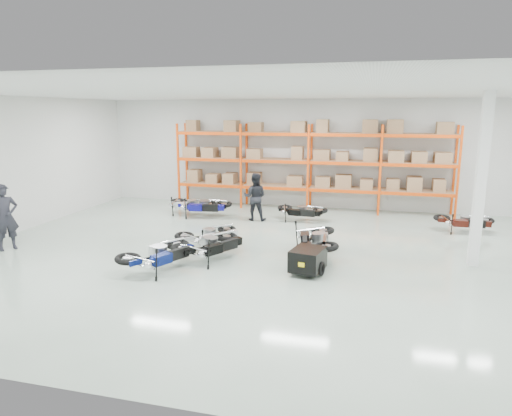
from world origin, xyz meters
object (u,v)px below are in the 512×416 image
(moto_black_far_left, at_px, (211,240))
(person_left, at_px, (5,217))
(moto_touring_right, at_px, (316,234))
(moto_back_d, at_px, (465,218))
(moto_back_a, at_px, (203,202))
(moto_blue_centre, at_px, (160,249))
(moto_silver_left, at_px, (209,231))
(moto_back_b, at_px, (190,201))
(person_back, at_px, (255,197))
(moto_back_c, at_px, (301,208))
(trailer, at_px, (308,260))

(moto_black_far_left, bearing_deg, person_left, 34.78)
(moto_touring_right, height_order, person_left, person_left)
(moto_touring_right, xyz_separation_m, moto_back_d, (4.53, 3.71, -0.10))
(moto_black_far_left, distance_m, moto_back_a, 5.35)
(moto_back_a, height_order, person_left, person_left)
(moto_blue_centre, bearing_deg, person_left, 18.48)
(moto_silver_left, relative_size, moto_back_b, 0.96)
(moto_silver_left, distance_m, moto_touring_right, 3.14)
(moto_touring_right, distance_m, person_back, 4.60)
(moto_back_c, bearing_deg, trailer, -163.05)
(moto_touring_right, height_order, trailer, moto_touring_right)
(moto_black_far_left, distance_m, moto_back_d, 8.73)
(moto_silver_left, bearing_deg, moto_back_b, -18.29)
(person_back, bearing_deg, person_left, 36.60)
(person_back, bearing_deg, moto_silver_left, 79.11)
(moto_silver_left, xyz_separation_m, trailer, (3.14, -1.48, -0.15))
(trailer, bearing_deg, moto_blue_centre, -157.69)
(moto_back_a, bearing_deg, moto_touring_right, -133.10)
(moto_touring_right, xyz_separation_m, person_back, (-2.74, 3.69, 0.28))
(moto_blue_centre, relative_size, moto_back_d, 1.15)
(moto_back_c, height_order, moto_back_d, moto_back_d)
(moto_black_far_left, relative_size, person_back, 1.05)
(moto_back_c, xyz_separation_m, moto_back_d, (5.58, -0.27, 0.00))
(moto_back_a, bearing_deg, person_back, -96.02)
(moto_blue_centre, distance_m, moto_back_a, 6.14)
(moto_silver_left, xyz_separation_m, moto_back_b, (-2.27, 4.01, 0.02))
(person_left, distance_m, person_back, 8.17)
(moto_blue_centre, xyz_separation_m, moto_back_b, (-1.74, 6.20, -0.03))
(moto_back_b, bearing_deg, moto_blue_centre, -153.07)
(trailer, relative_size, moto_back_d, 0.96)
(moto_back_c, xyz_separation_m, person_left, (-7.81, -5.69, 0.48))
(moto_silver_left, xyz_separation_m, moto_back_c, (2.09, 4.10, -0.02))
(person_left, bearing_deg, trailer, -57.23)
(moto_back_c, bearing_deg, moto_back_d, -86.47)
(moto_silver_left, bearing_deg, trailer, -163.01)
(moto_back_d, bearing_deg, moto_black_far_left, 123.87)
(moto_blue_centre, distance_m, person_left, 5.24)
(moto_black_far_left, relative_size, moto_back_c, 1.14)
(moto_touring_right, height_order, moto_back_a, moto_touring_right)
(person_back, bearing_deg, moto_back_d, 175.31)
(moto_back_b, distance_m, moto_back_d, 9.94)
(moto_blue_centre, distance_m, moto_back_b, 6.44)
(moto_touring_right, height_order, moto_back_b, moto_touring_right)
(trailer, height_order, person_left, person_left)
(moto_silver_left, height_order, moto_black_far_left, moto_black_far_left)
(moto_back_b, bearing_deg, moto_back_a, -95.07)
(moto_black_far_left, distance_m, moto_touring_right, 2.95)
(moto_silver_left, relative_size, trailer, 1.08)
(moto_back_b, distance_m, person_back, 2.70)
(moto_back_a, xyz_separation_m, person_left, (-4.03, -5.42, 0.40))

